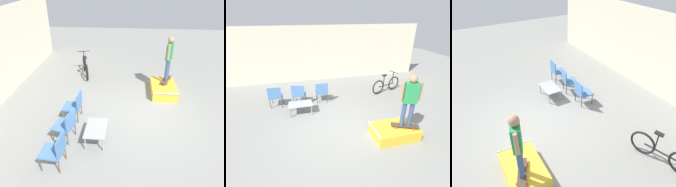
# 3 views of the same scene
# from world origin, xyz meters

# --- Properties ---
(ground_plane) EXTENTS (24.00, 24.00, 0.00)m
(ground_plane) POSITION_xyz_m (0.00, 0.00, 0.00)
(ground_plane) COLOR gray
(house_wall_back) EXTENTS (12.00, 0.06, 3.00)m
(house_wall_back) POSITION_xyz_m (0.00, 4.88, 1.50)
(house_wall_back) COLOR beige
(house_wall_back) RESTS_ON ground_plane
(skate_ramp_box) EXTENTS (1.40, 0.89, 0.38)m
(skate_ramp_box) POSITION_xyz_m (1.62, -0.85, 0.18)
(skate_ramp_box) COLOR gold
(skate_ramp_box) RESTS_ON ground_plane
(skateboard_on_ramp) EXTENTS (0.85, 0.51, 0.07)m
(skateboard_on_ramp) POSITION_xyz_m (1.88, -0.96, 0.44)
(skateboard_on_ramp) COLOR #473828
(skateboard_on_ramp) RESTS_ON skate_ramp_box
(person_skater) EXTENTS (0.55, 0.30, 1.63)m
(person_skater) POSITION_xyz_m (1.88, -0.96, 1.41)
(person_skater) COLOR #384C7A
(person_skater) RESTS_ON skateboard_on_ramp
(coffee_table) EXTENTS (0.89, 0.56, 0.42)m
(coffee_table) POSITION_xyz_m (-1.19, 1.27, 0.37)
(coffee_table) COLOR #9E9EA3
(coffee_table) RESTS_ON ground_plane
(patio_chair_left) EXTENTS (0.55, 0.55, 0.91)m
(patio_chair_left) POSITION_xyz_m (-2.15, 2.06, 0.51)
(patio_chair_left) COLOR brown
(patio_chair_left) RESTS_ON ground_plane
(patio_chair_center) EXTENTS (0.63, 0.63, 0.91)m
(patio_chair_center) POSITION_xyz_m (-1.21, 2.06, 0.51)
(patio_chair_center) COLOR brown
(patio_chair_center) RESTS_ON ground_plane
(patio_chair_right) EXTENTS (0.55, 0.55, 0.91)m
(patio_chair_right) POSITION_xyz_m (-0.23, 2.06, 0.51)
(patio_chair_right) COLOR brown
(patio_chair_right) RESTS_ON ground_plane
(bicycle) EXTENTS (1.67, 0.66, 0.97)m
(bicycle) POSITION_xyz_m (3.01, 2.36, 0.37)
(bicycle) COLOR black
(bicycle) RESTS_ON ground_plane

